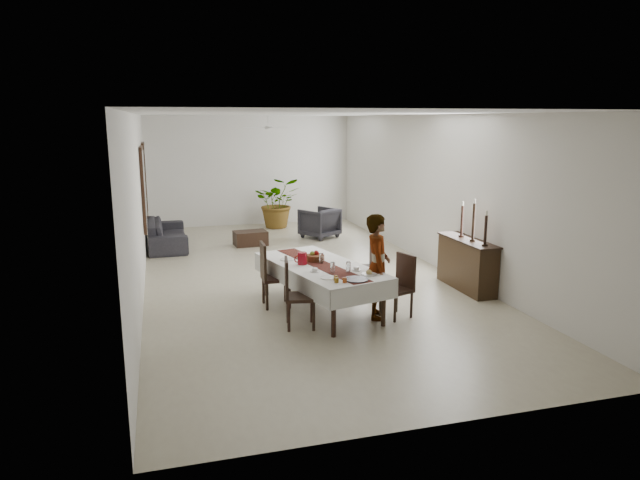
{
  "coord_description": "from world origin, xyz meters",
  "views": [
    {
      "loc": [
        -2.63,
        -10.82,
        3.11
      ],
      "look_at": [
        0.01,
        -1.53,
        1.05
      ],
      "focal_mm": 32.0,
      "sensor_mm": 36.0,
      "label": 1
    }
  ],
  "objects_px": {
    "dining_table_top": "(320,267)",
    "woman": "(377,266)",
    "red_pitcher": "(302,258)",
    "sideboard_body": "(467,265)",
    "sofa": "(167,234)"
  },
  "relations": [
    {
      "from": "dining_table_top",
      "to": "red_pitcher",
      "type": "xyz_separation_m",
      "value": [
        -0.28,
        0.09,
        0.14
      ]
    },
    {
      "from": "sideboard_body",
      "to": "woman",
      "type": "bearing_deg",
      "value": -155.28
    },
    {
      "from": "dining_table_top",
      "to": "red_pitcher",
      "type": "distance_m",
      "value": 0.33
    },
    {
      "from": "dining_table_top",
      "to": "woman",
      "type": "relative_size",
      "value": 1.46
    },
    {
      "from": "woman",
      "to": "sideboard_body",
      "type": "relative_size",
      "value": 1.1
    },
    {
      "from": "sideboard_body",
      "to": "red_pitcher",
      "type": "bearing_deg",
      "value": -174.45
    },
    {
      "from": "dining_table_top",
      "to": "sofa",
      "type": "distance_m",
      "value": 6.06
    },
    {
      "from": "dining_table_top",
      "to": "sideboard_body",
      "type": "relative_size",
      "value": 1.6
    },
    {
      "from": "red_pitcher",
      "to": "sofa",
      "type": "distance_m",
      "value": 5.89
    },
    {
      "from": "woman",
      "to": "sofa",
      "type": "bearing_deg",
      "value": 45.61
    },
    {
      "from": "dining_table_top",
      "to": "sofa",
      "type": "relative_size",
      "value": 1.07
    },
    {
      "from": "woman",
      "to": "sofa",
      "type": "height_order",
      "value": "woman"
    },
    {
      "from": "sideboard_body",
      "to": "dining_table_top",
      "type": "bearing_deg",
      "value": -172.27
    },
    {
      "from": "dining_table_top",
      "to": "red_pitcher",
      "type": "bearing_deg",
      "value": 149.04
    },
    {
      "from": "red_pitcher",
      "to": "woman",
      "type": "distance_m",
      "value": 1.25
    }
  ]
}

